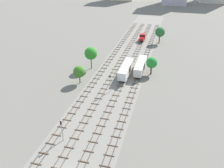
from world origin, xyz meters
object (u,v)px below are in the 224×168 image
at_px(freight_boxcar_centre_near, 140,66).
at_px(freight_boxcar_centre_left_nearest, 126,69).
at_px(signal_post_nearest, 62,128).
at_px(shunter_loco_centre_left_mid, 143,37).
at_px(signal_post_near, 110,81).

bearing_deg(freight_boxcar_centre_near, freight_boxcar_centre_left_nearest, -139.70).
bearing_deg(freight_boxcar_centre_near, signal_post_nearest, -105.75).
bearing_deg(shunter_loco_centre_left_mid, freight_boxcar_centre_near, -82.88).
xyz_separation_m(freight_boxcar_centre_left_nearest, signal_post_nearest, (-6.87, -36.72, 1.12)).
height_order(shunter_loco_centre_left_mid, signal_post_nearest, signal_post_nearest).
bearing_deg(freight_boxcar_centre_near, shunter_loco_centre_left_mid, 97.12).
xyz_separation_m(freight_boxcar_centre_near, shunter_loco_centre_left_mid, (-4.58, 36.69, -0.44)).
bearing_deg(signal_post_near, freight_boxcar_centre_left_nearest, 79.75).
xyz_separation_m(signal_post_nearest, signal_post_near, (4.58, 24.03, 0.16)).
height_order(freight_boxcar_centre_near, signal_post_near, signal_post_near).
distance_m(freight_boxcar_centre_left_nearest, shunter_loco_centre_left_mid, 40.57).
bearing_deg(freight_boxcar_centre_left_nearest, signal_post_nearest, -100.60).
distance_m(signal_post_nearest, signal_post_near, 24.46).
height_order(signal_post_nearest, signal_post_near, signal_post_near).
xyz_separation_m(freight_boxcar_centre_left_nearest, shunter_loco_centre_left_mid, (-0.01, 40.57, -0.44)).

